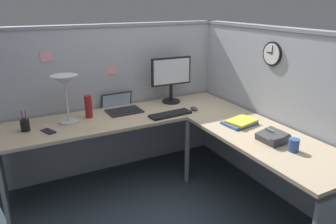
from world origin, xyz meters
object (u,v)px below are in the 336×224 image
at_px(monitor, 171,76).
at_px(keyboard, 170,114).
at_px(desk_lamp_dome, 65,84).
at_px(cell_phone, 48,131).
at_px(laptop, 121,107).
at_px(coffee_mug, 294,145).
at_px(book_stack, 240,122).
at_px(wall_clock, 273,54).
at_px(office_phone, 273,137).
at_px(pen_cup, 25,125).
at_px(computer_mouse, 194,109).
at_px(thermos_flask, 88,107).

relative_size(monitor, keyboard, 1.16).
xyz_separation_m(monitor, desk_lamp_dome, (-1.14, -0.12, 0.07)).
distance_m(desk_lamp_dome, cell_phone, 0.44).
xyz_separation_m(monitor, cell_phone, (-1.34, -0.27, -0.29)).
bearing_deg(laptop, coffee_mug, -61.76).
bearing_deg(monitor, book_stack, -74.87).
xyz_separation_m(keyboard, desk_lamp_dome, (-0.93, 0.26, 0.35)).
xyz_separation_m(coffee_mug, wall_clock, (0.35, 0.65, 0.56)).
distance_m(keyboard, desk_lamp_dome, 1.03).
bearing_deg(keyboard, office_phone, -69.06).
height_order(keyboard, pen_cup, pen_cup).
height_order(desk_lamp_dome, coffee_mug, desk_lamp_dome).
relative_size(monitor, office_phone, 2.39).
relative_size(keyboard, cell_phone, 2.99).
relative_size(book_stack, coffee_mug, 3.25).
distance_m(pen_cup, book_stack, 1.90).
bearing_deg(monitor, desk_lamp_dome, -174.17).
relative_size(laptop, book_stack, 1.25).
height_order(desk_lamp_dome, wall_clock, wall_clock).
relative_size(keyboard, desk_lamp_dome, 0.97).
bearing_deg(cell_phone, book_stack, -44.20).
distance_m(keyboard, cell_phone, 1.13).
bearing_deg(desk_lamp_dome, laptop, 14.09).
height_order(monitor, laptop, monitor).
xyz_separation_m(desk_lamp_dome, cell_phone, (-0.20, -0.15, -0.36)).
xyz_separation_m(desk_lamp_dome, book_stack, (1.38, -0.78, -0.34)).
bearing_deg(monitor, laptop, 177.64).
bearing_deg(desk_lamp_dome, book_stack, -29.36).
height_order(office_phone, book_stack, office_phone).
distance_m(monitor, computer_mouse, 0.46).
bearing_deg(thermos_flask, computer_mouse, -15.56).
height_order(keyboard, desk_lamp_dome, desk_lamp_dome).
bearing_deg(office_phone, book_stack, 87.57).
relative_size(laptop, desk_lamp_dome, 0.88).
bearing_deg(thermos_flask, keyboard, -23.04).
xyz_separation_m(keyboard, computer_mouse, (0.29, 0.03, 0.01)).
xyz_separation_m(laptop, thermos_flask, (-0.36, -0.09, 0.09)).
bearing_deg(desk_lamp_dome, coffee_mug, -45.19).
bearing_deg(desk_lamp_dome, pen_cup, -174.26).
height_order(computer_mouse, pen_cup, pen_cup).
bearing_deg(coffee_mug, laptop, 118.24).
xyz_separation_m(pen_cup, cell_phone, (0.17, -0.12, -0.05)).
bearing_deg(book_stack, computer_mouse, 106.52).
bearing_deg(keyboard, pen_cup, 166.26).
distance_m(keyboard, computer_mouse, 0.29).
relative_size(thermos_flask, wall_clock, 1.00).
height_order(monitor, coffee_mug, monitor).
bearing_deg(keyboard, book_stack, -52.69).
distance_m(desk_lamp_dome, office_phone, 1.84).
bearing_deg(cell_phone, wall_clock, -39.45).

